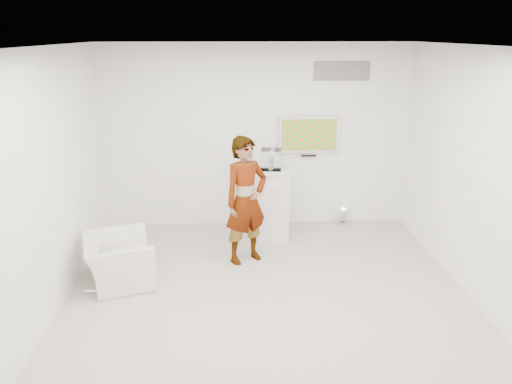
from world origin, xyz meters
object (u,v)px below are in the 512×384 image
armchair (119,260)px  floor_uplight (343,216)px  tv (309,134)px  pedestal (271,204)px  person (246,200)px

armchair → floor_uplight: armchair is taller
tv → pedestal: size_ratio=0.88×
armchair → pedestal: pedestal is taller
person → pedestal: size_ratio=1.60×
pedestal → tv: bearing=42.0°
person → armchair: person is taller
floor_uplight → tv: bearing=170.3°
armchair → floor_uplight: (3.38, 1.89, -0.16)m
armchair → person: bearing=-87.8°
floor_uplight → pedestal: bearing=-159.0°
tv → floor_uplight: 1.54m
person → floor_uplight: size_ratio=6.18×
tv → armchair: (-2.76, -1.99, -1.24)m
tv → floor_uplight: bearing=-9.7°
tv → person: bearing=-127.4°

